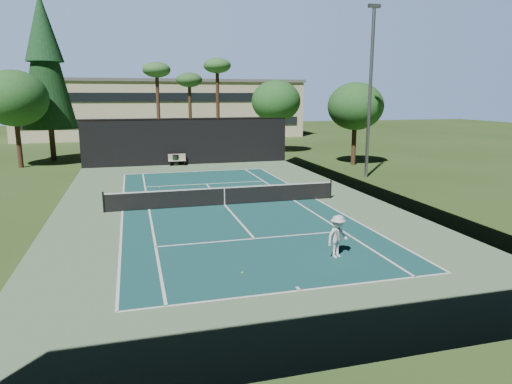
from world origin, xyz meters
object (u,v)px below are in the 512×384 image
tennis_ball_c (241,192)px  trash_bin (175,160)px  park_bench (177,159)px  tennis_ball_d (159,188)px  tennis_ball_a (242,273)px  tennis_net (224,195)px  player (338,236)px  tennis_ball_b (171,204)px

tennis_ball_c → trash_bin: (-2.90, 12.61, 0.45)m
park_bench → trash_bin: size_ratio=1.59×
tennis_ball_c → tennis_ball_d: 5.65m
tennis_ball_c → trash_bin: bearing=103.0°
tennis_ball_a → tennis_ball_d: size_ratio=0.99×
tennis_net → player: (2.44, -9.35, 0.26)m
tennis_net → trash_bin: 15.73m
tennis_ball_c → tennis_net: bearing=-119.0°
tennis_ball_a → trash_bin: bearing=89.6°
trash_bin → tennis_ball_a: bearing=-90.4°
tennis_net → tennis_ball_d: bearing=118.8°
tennis_ball_a → tennis_ball_b: bearing=97.9°
tennis_net → tennis_ball_d: 6.70m
tennis_ball_a → player: bearing=9.9°
player → park_bench: 25.18m
tennis_ball_b → trash_bin: (1.70, 14.86, 0.44)m
tennis_ball_c → park_bench: 12.83m
tennis_net → tennis_ball_d: (-3.22, 5.86, -0.52)m
tennis_ball_b → tennis_ball_c: bearing=26.0°
tennis_net → tennis_ball_d: tennis_net is taller
tennis_ball_d → park_bench: bearing=77.6°
player → tennis_ball_a: size_ratio=22.98×
tennis_net → tennis_ball_c: size_ratio=205.05×
player → tennis_ball_a: 3.98m
trash_bin → tennis_ball_b: bearing=-96.5°
player → tennis_ball_b: bearing=94.2°
tennis_net → player: 9.67m
tennis_net → tennis_ball_b: tennis_net is taller
tennis_net → trash_bin: bearing=94.4°
tennis_ball_b → park_bench: park_bench is taller
tennis_ball_a → trash_bin: 25.71m
player → tennis_ball_b: player is taller
tennis_ball_a → tennis_ball_c: size_ratio=1.13×
tennis_ball_b → trash_bin: bearing=83.5°
tennis_ball_b → park_bench: 14.88m
player → park_bench: bearing=74.5°
tennis_net → tennis_ball_b: size_ratio=186.38×
player → trash_bin: 25.30m
tennis_ball_a → tennis_ball_d: bearing=96.5°
player → park_bench: (-3.52, 24.94, -0.27)m
player → tennis_ball_b: size_ratio=23.61×
tennis_ball_b → tennis_ball_d: tennis_ball_d is taller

